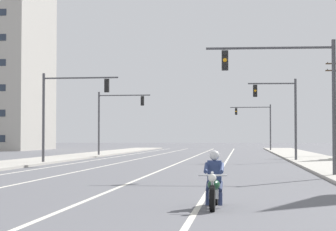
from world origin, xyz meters
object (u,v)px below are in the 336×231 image
at_px(traffic_signal_near_left, 65,103).
at_px(motorcycle_with_rider, 214,185).
at_px(traffic_signal_far_right, 258,120).
at_px(traffic_signal_mid_right, 282,108).
at_px(traffic_signal_mid_left, 114,113).
at_px(traffic_signal_near_right, 296,85).

bearing_deg(traffic_signal_near_left, motorcycle_with_rider, -66.21).
bearing_deg(traffic_signal_far_right, traffic_signal_mid_right, -88.85).
bearing_deg(traffic_signal_mid_left, traffic_signal_mid_right, -37.42).
relative_size(traffic_signal_near_right, traffic_signal_mid_right, 1.00).
height_order(traffic_signal_mid_left, traffic_signal_far_right, same).
relative_size(motorcycle_with_rider, traffic_signal_near_right, 0.35).
bearing_deg(traffic_signal_mid_right, traffic_signal_mid_left, 142.58).
relative_size(motorcycle_with_rider, traffic_signal_mid_left, 0.35).
xyz_separation_m(traffic_signal_near_left, traffic_signal_mid_left, (-0.25, 17.64, -0.01)).
bearing_deg(motorcycle_with_rider, traffic_signal_far_right, 87.45).
height_order(traffic_signal_near_right, traffic_signal_mid_right, same).
distance_m(traffic_signal_near_right, traffic_signal_mid_left, 33.85).
distance_m(traffic_signal_near_left, traffic_signal_far_right, 45.16).
distance_m(traffic_signal_mid_left, traffic_signal_far_right, 29.09).
bearing_deg(motorcycle_with_rider, traffic_signal_mid_right, 83.14).
height_order(motorcycle_with_rider, traffic_signal_mid_right, traffic_signal_mid_right).
relative_size(traffic_signal_near_right, traffic_signal_near_left, 1.00).
relative_size(motorcycle_with_rider, traffic_signal_mid_right, 0.35).
bearing_deg(traffic_signal_near_right, traffic_signal_mid_right, 88.09).
xyz_separation_m(traffic_signal_mid_right, traffic_signal_far_right, (-0.74, 36.88, 0.12)).
bearing_deg(traffic_signal_far_right, traffic_signal_mid_left, -119.88).
height_order(traffic_signal_mid_right, traffic_signal_mid_left, same).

